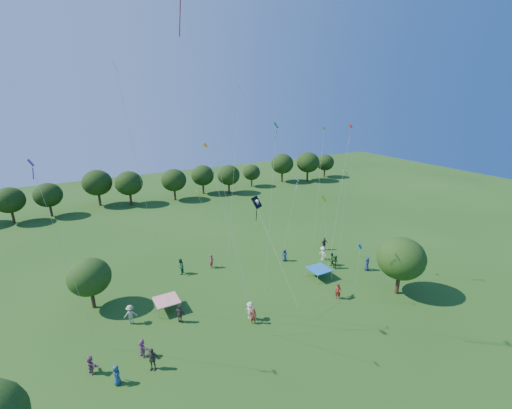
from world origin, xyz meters
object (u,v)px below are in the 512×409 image
object	(u,v)px
red_high_kite	(198,73)
near_tree_north	(89,277)
pirate_kite	(258,204)
tent_red_stripe	(167,300)
near_tree_east	(401,259)
tent_blue	(319,269)

from	to	relation	value
red_high_kite	near_tree_north	bearing A→B (deg)	132.61
pirate_kite	tent_red_stripe	bearing A→B (deg)	165.15
near_tree_north	pirate_kite	xyz separation A→B (m)	(14.58, -6.05, 6.56)
near_tree_east	pirate_kite	world-z (taller)	pirate_kite
tent_blue	pirate_kite	world-z (taller)	pirate_kite
red_high_kite	tent_red_stripe	bearing A→B (deg)	113.58
near_tree_north	red_high_kite	distance (m)	21.43
tent_red_stripe	pirate_kite	distance (m)	12.48
near_tree_east	tent_blue	bearing A→B (deg)	127.92
tent_red_stripe	pirate_kite	bearing A→B (deg)	-14.85
pirate_kite	red_high_kite	xyz separation A→B (m)	(-6.23, -3.03, 10.96)
near_tree_east	red_high_kite	xyz separation A→B (m)	(-19.09, 3.28, 16.88)
near_tree_north	tent_red_stripe	size ratio (longest dim) A/B	2.30
pirate_kite	red_high_kite	bearing A→B (deg)	-154.05
near_tree_east	near_tree_north	bearing A→B (deg)	155.76
tent_red_stripe	red_high_kite	world-z (taller)	red_high_kite
tent_red_stripe	tent_blue	size ratio (longest dim) A/B	1.00
tent_red_stripe	near_tree_north	bearing A→B (deg)	147.93
near_tree_north	tent_red_stripe	distance (m)	7.48
near_tree_north	tent_blue	bearing A→B (deg)	-14.89
near_tree_east	tent_red_stripe	bearing A→B (deg)	158.17
near_tree_east	tent_red_stripe	size ratio (longest dim) A/B	2.75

